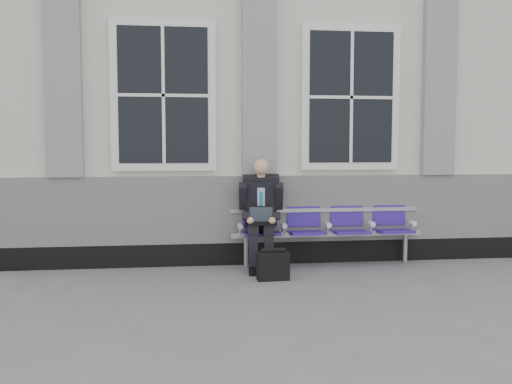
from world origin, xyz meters
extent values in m
plane|color=slate|center=(0.00, 0.00, 0.00)|extent=(70.00, 70.00, 0.00)
cube|color=beige|center=(0.00, 3.50, 2.10)|extent=(14.00, 4.00, 4.20)
cube|color=black|center=(0.00, 1.47, 0.15)|extent=(14.00, 0.10, 0.30)
cube|color=silver|center=(0.00, 1.46, 0.75)|extent=(14.00, 0.08, 0.90)
cube|color=gray|center=(-3.40, 1.44, 2.40)|extent=(0.45, 0.14, 2.40)
cube|color=gray|center=(-0.90, 1.44, 2.40)|extent=(0.45, 0.14, 2.40)
cube|color=gray|center=(1.60, 1.44, 2.40)|extent=(0.45, 0.14, 2.40)
cube|color=white|center=(-2.15, 1.46, 2.25)|extent=(1.35, 0.10, 1.95)
cube|color=black|center=(-2.15, 1.41, 2.25)|extent=(1.15, 0.02, 1.75)
cube|color=white|center=(0.35, 1.46, 2.25)|extent=(1.35, 0.10, 1.95)
cube|color=black|center=(0.35, 1.41, 2.25)|extent=(1.15, 0.02, 1.75)
cube|color=#9EA0A3|center=(0.01, 1.30, 0.42)|extent=(2.60, 0.07, 0.07)
cube|color=#9EA0A3|center=(0.01, 1.42, 0.73)|extent=(2.60, 0.05, 0.05)
cylinder|color=#9EA0A3|center=(-1.09, 1.30, 0.20)|extent=(0.06, 0.06, 0.39)
cylinder|color=#9EA0A3|center=(1.11, 1.30, 0.20)|extent=(0.06, 0.06, 0.39)
cube|color=#2B1385|center=(-0.89, 1.22, 0.45)|extent=(0.46, 0.42, 0.07)
cube|color=#2B1385|center=(-0.89, 1.43, 0.71)|extent=(0.46, 0.10, 0.40)
cube|color=#2B1385|center=(-0.29, 1.22, 0.45)|extent=(0.46, 0.42, 0.07)
cube|color=#2B1385|center=(-0.29, 1.43, 0.71)|extent=(0.46, 0.10, 0.40)
cube|color=#2B1385|center=(0.31, 1.22, 0.45)|extent=(0.46, 0.42, 0.07)
cube|color=#2B1385|center=(0.31, 1.43, 0.71)|extent=(0.46, 0.10, 0.40)
cube|color=#2B1385|center=(0.91, 1.22, 0.45)|extent=(0.46, 0.42, 0.07)
cube|color=#2B1385|center=(0.91, 1.43, 0.71)|extent=(0.46, 0.10, 0.40)
cylinder|color=white|center=(-1.17, 1.25, 0.55)|extent=(0.07, 0.12, 0.07)
cylinder|color=white|center=(-0.59, 1.25, 0.55)|extent=(0.07, 0.12, 0.07)
cylinder|color=white|center=(0.01, 1.25, 0.55)|extent=(0.07, 0.12, 0.07)
cylinder|color=white|center=(0.61, 1.25, 0.55)|extent=(0.07, 0.12, 0.07)
cylinder|color=white|center=(1.19, 1.25, 0.55)|extent=(0.07, 0.12, 0.07)
cube|color=black|center=(-1.05, 0.86, 0.04)|extent=(0.14, 0.27, 0.09)
cube|color=black|center=(-0.85, 0.84, 0.04)|extent=(0.14, 0.27, 0.09)
cube|color=black|center=(-1.04, 0.92, 0.25)|extent=(0.13, 0.14, 0.47)
cube|color=black|center=(-0.84, 0.90, 0.25)|extent=(0.13, 0.14, 0.47)
cube|color=black|center=(-1.01, 1.14, 0.54)|extent=(0.19, 0.46, 0.14)
cube|color=black|center=(-0.82, 1.11, 0.54)|extent=(0.19, 0.46, 0.14)
cube|color=black|center=(-0.89, 1.32, 0.86)|extent=(0.45, 0.39, 0.62)
cube|color=#BED1F9|center=(-0.90, 1.20, 0.88)|extent=(0.11, 0.11, 0.35)
cube|color=teal|center=(-0.91, 1.19, 0.86)|extent=(0.05, 0.08, 0.29)
cube|color=black|center=(-0.89, 1.29, 1.16)|extent=(0.50, 0.29, 0.14)
cylinder|color=#DFAC8B|center=(-0.90, 1.24, 1.23)|extent=(0.11, 0.11, 0.10)
sphere|color=#DFAC8B|center=(-0.91, 1.18, 1.33)|extent=(0.21, 0.21, 0.21)
cube|color=black|center=(-1.14, 1.25, 0.94)|extent=(0.13, 0.29, 0.37)
cube|color=black|center=(-0.67, 1.19, 0.94)|extent=(0.13, 0.29, 0.37)
cube|color=black|center=(-1.12, 1.07, 0.71)|extent=(0.13, 0.32, 0.14)
cube|color=black|center=(-0.73, 1.02, 0.71)|extent=(0.13, 0.32, 0.14)
sphere|color=#DFAC8B|center=(-1.08, 0.93, 0.67)|extent=(0.09, 0.09, 0.09)
sphere|color=#DFAC8B|center=(-0.80, 0.89, 0.67)|extent=(0.09, 0.09, 0.09)
cube|color=black|center=(-0.93, 0.99, 0.62)|extent=(0.35, 0.27, 0.02)
cube|color=black|center=(-0.92, 1.10, 0.72)|extent=(0.33, 0.13, 0.21)
cube|color=black|center=(-0.92, 1.09, 0.72)|extent=(0.30, 0.11, 0.18)
cube|color=black|center=(-0.85, 0.52, 0.17)|extent=(0.39, 0.18, 0.34)
cylinder|color=black|center=(-0.85, 0.52, 0.36)|extent=(0.30, 0.08, 0.06)
camera|label=1|loc=(-1.90, -6.11, 1.61)|focal=40.00mm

